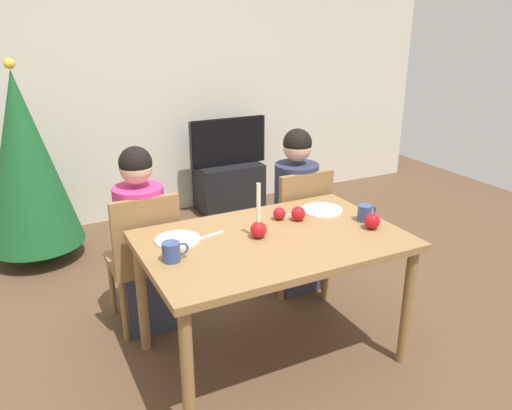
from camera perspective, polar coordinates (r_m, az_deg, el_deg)
name	(u,v)px	position (r m, az deg, el deg)	size (l,w,h in m)	color
ground_plane	(271,354)	(3.12, 1.72, -16.34)	(7.68, 7.68, 0.00)	brown
back_wall	(140,81)	(4.97, -12.90, 13.36)	(6.40, 0.10, 2.60)	beige
dining_table	(273,251)	(2.77, 1.87, -5.23)	(1.40, 0.90, 0.75)	olive
chair_left	(144,254)	(3.18, -12.39, -5.35)	(0.40, 0.40, 0.90)	olive
chair_right	(298,223)	(3.56, 4.68, -2.03)	(0.40, 0.40, 0.90)	olive
person_left_child	(142,243)	(3.18, -12.62, -4.18)	(0.30, 0.30, 1.17)	#33384C
person_right_child	(295,214)	(3.57, 4.44, -0.99)	(0.30, 0.30, 1.17)	#33384C
tv_stand	(229,187)	(5.16, -3.04, 2.00)	(0.64, 0.40, 0.48)	black
tv	(228,142)	(5.04, -3.14, 7.08)	(0.79, 0.05, 0.46)	black
christmas_tree	(25,161)	(4.30, -24.45, 4.51)	(0.74, 0.74, 1.59)	brown
candle_centerpiece	(258,226)	(2.71, 0.28, -2.42)	(0.09, 0.09, 0.31)	red
plate_left	(178,240)	(2.73, -8.77, -3.86)	(0.24, 0.24, 0.01)	white
plate_right	(322,210)	(3.13, 7.37, -0.55)	(0.25, 0.25, 0.01)	white
mug_left	(172,252)	(2.50, -9.40, -5.17)	(0.13, 0.09, 0.10)	#33477F
mug_right	(365,213)	(3.01, 12.10, -0.87)	(0.13, 0.08, 0.10)	#33477F
fork_left	(209,236)	(2.76, -5.26, -3.45)	(0.18, 0.01, 0.01)	silver
fork_right	(296,214)	(3.06, 4.50, -0.98)	(0.18, 0.01, 0.01)	silver
apple_near_candle	(279,214)	(2.97, 2.62, -0.97)	(0.07, 0.07, 0.07)	#B3151A
apple_by_left_plate	(298,214)	(2.96, 4.77, -0.96)	(0.08, 0.08, 0.08)	red
apple_by_right_mug	(372,221)	(2.91, 12.87, -1.78)	(0.09, 0.09, 0.09)	red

